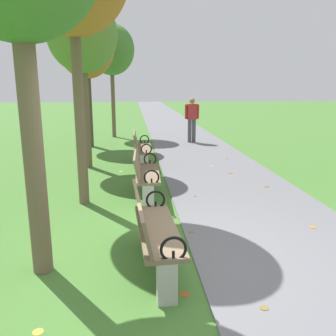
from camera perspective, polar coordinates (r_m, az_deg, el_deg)
name	(u,v)px	position (r m, az deg, el deg)	size (l,w,h in m)	color
ground_plane	(196,267)	(4.47, 4.45, -15.44)	(80.00, 80.00, 0.00)	#42722D
paved_walkway	(166,119)	(22.06, -0.28, 7.73)	(2.70, 44.00, 0.02)	slate
park_bench_1	(153,229)	(4.25, -2.34, -9.72)	(0.55, 1.62, 0.90)	#7A664C
park_bench_2	(145,173)	(6.86, -3.71, -0.76)	(0.52, 1.61, 0.90)	#7A664C
park_bench_3	(141,148)	(9.51, -4.30, 3.19)	(0.48, 1.60, 0.90)	#7A664C
tree_3	(82,35)	(9.51, -13.51, 19.88)	(1.71, 1.71, 4.27)	brown
tree_4	(86,48)	(12.77, -12.93, 18.14)	(1.87, 1.87, 4.36)	#4C3D2D
tree_5	(111,50)	(14.93, -9.00, 18.08)	(1.80, 1.80, 4.44)	brown
pedestrian_walking	(192,118)	(13.27, 3.83, 7.99)	(0.53, 0.24, 1.62)	#4C4C56
scattered_leaves	(172,194)	(7.13, 0.60, -4.13)	(4.02, 10.22, 0.02)	#93511E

